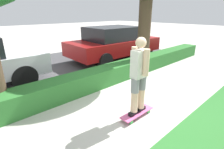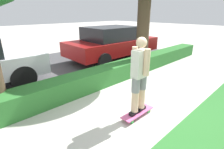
# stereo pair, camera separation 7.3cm
# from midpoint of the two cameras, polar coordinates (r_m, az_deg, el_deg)

# --- Properties ---
(ground_plane) EXTENTS (60.00, 60.00, 0.00)m
(ground_plane) POSITION_cam_midpoint_polar(r_m,az_deg,el_deg) (4.09, 6.78, -11.48)
(ground_plane) COLOR #BCB7AD
(street_asphalt) EXTENTS (12.87, 5.00, 0.01)m
(street_asphalt) POSITION_cam_midpoint_polar(r_m,az_deg,el_deg) (7.28, -19.18, 1.81)
(street_asphalt) COLOR #474749
(street_asphalt) RESTS_ON ground_plane
(hedge_row) EXTENTS (12.87, 0.60, 0.52)m
(hedge_row) POSITION_cam_midpoint_polar(r_m,az_deg,el_deg) (5.03, -7.05, -1.95)
(hedge_row) COLOR #2D702D
(hedge_row) RESTS_ON ground_plane
(skateboard) EXTENTS (0.84, 0.24, 0.10)m
(skateboard) POSITION_cam_midpoint_polar(r_m,az_deg,el_deg) (3.85, 8.72, -12.31)
(skateboard) COLOR #DB5B93
(skateboard) RESTS_ON ground_plane
(skater_person) EXTENTS (0.48, 0.41, 1.58)m
(skater_person) POSITION_cam_midpoint_polar(r_m,az_deg,el_deg) (3.48, 9.44, -0.18)
(skater_person) COLOR black
(skater_person) RESTS_ON skateboard
(parked_car_middle) EXTENTS (4.42, 2.06, 1.49)m
(parked_car_middle) POSITION_cam_midpoint_polar(r_m,az_deg,el_deg) (8.20, 0.93, 10.38)
(parked_car_middle) COLOR maroon
(parked_car_middle) RESTS_ON ground_plane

